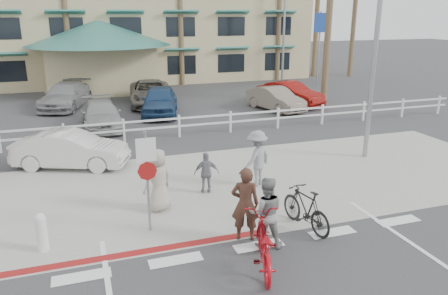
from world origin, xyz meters
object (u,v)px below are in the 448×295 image
object	(u,v)px
bike_red	(263,244)
car_white_sedan	(71,150)
sign_post	(147,177)
bike_black	(306,209)

from	to	relation	value
bike_red	car_white_sedan	size ratio (longest dim) A/B	0.55
sign_post	bike_black	bearing A→B (deg)	-17.03
car_white_sedan	sign_post	bearing A→B (deg)	-140.52
bike_red	bike_black	distance (m)	2.17
sign_post	bike_red	distance (m)	3.31
car_white_sedan	bike_black	bearing A→B (deg)	-119.05
sign_post	car_white_sedan	distance (m)	6.01
sign_post	car_white_sedan	size ratio (longest dim) A/B	0.73
bike_black	bike_red	bearing A→B (deg)	27.11
sign_post	car_white_sedan	world-z (taller)	sign_post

